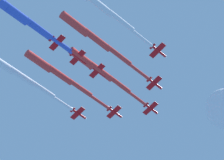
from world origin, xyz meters
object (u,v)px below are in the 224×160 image
object	(u,v)px
jet_port_inner	(60,75)
jet_port_mid	(22,77)
jet_starboard_inner	(97,40)
jet_lead	(101,72)
jet_starboard_outer	(17,13)
jet_starboard_mid	(99,5)
jet_port_outer	(37,28)

from	to	relation	value
jet_port_inner	jet_port_mid	world-z (taller)	jet_port_mid
jet_starboard_inner	jet_port_mid	bearing A→B (deg)	153.71
jet_lead	jet_starboard_outer	distance (m)	48.10
jet_lead	jet_starboard_mid	size ratio (longest dim) A/B	0.98
jet_port_mid	jet_lead	bearing A→B (deg)	1.97
jet_port_mid	jet_starboard_mid	distance (m)	52.40
jet_starboard_mid	jet_port_outer	world-z (taller)	jet_starboard_mid
jet_port_inner	jet_starboard_outer	world-z (taller)	jet_starboard_outer
jet_port_inner	jet_starboard_mid	bearing A→B (deg)	-58.34
jet_starboard_inner	jet_starboard_outer	world-z (taller)	jet_starboard_inner
jet_port_inner	jet_port_outer	size ratio (longest dim) A/B	1.01
jet_starboard_inner	jet_port_outer	world-z (taller)	jet_port_outer
jet_lead	jet_port_outer	world-z (taller)	jet_lead
jet_lead	jet_starboard_outer	xyz separation A→B (m)	(-31.30, -36.49, -1.43)
jet_starboard_mid	jet_port_outer	distance (m)	28.63
jet_starboard_inner	jet_port_outer	xyz separation A→B (m)	(-24.76, -8.22, 0.32)
jet_lead	jet_starboard_inner	bearing A→B (deg)	-89.15
jet_port_inner	jet_starboard_mid	size ratio (longest dim) A/B	0.99
jet_starboard_inner	jet_starboard_mid	bearing A→B (deg)	-81.41
jet_starboard_inner	jet_port_outer	bearing A→B (deg)	-161.64
jet_lead	jet_port_mid	world-z (taller)	jet_lead
jet_starboard_inner	jet_starboard_mid	world-z (taller)	jet_starboard_mid
jet_starboard_mid	jet_starboard_outer	bearing A→B (deg)	-179.26
jet_port_mid	jet_port_outer	world-z (taller)	jet_port_outer
jet_starboard_mid	jet_lead	bearing A→B (deg)	94.46
jet_port_outer	jet_starboard_outer	distance (m)	11.26
jet_starboard_inner	jet_port_mid	size ratio (longest dim) A/B	1.05
jet_lead	jet_port_outer	size ratio (longest dim) A/B	0.99
jet_lead	jet_port_outer	bearing A→B (deg)	-131.62
jet_starboard_inner	jet_starboard_mid	xyz separation A→B (m)	(2.52, -16.72, 2.02)
jet_port_outer	jet_starboard_mid	bearing A→B (deg)	-17.30
jet_lead	jet_port_outer	xyz separation A→B (m)	(-24.47, -27.55, -0.91)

